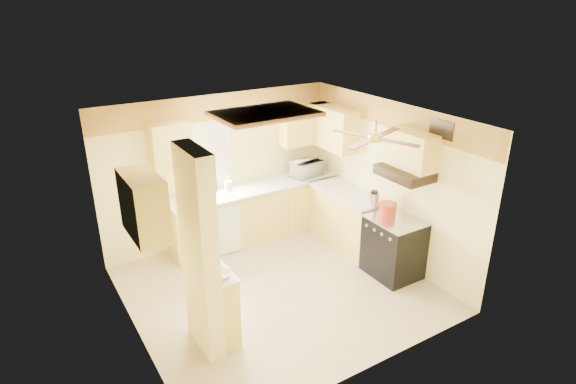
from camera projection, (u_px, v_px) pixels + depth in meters
floor at (279, 289)px, 6.95m from camera, size 4.00×4.00×0.00m
ceiling at (277, 119)px, 5.99m from camera, size 4.00×4.00×0.00m
wall_back at (220, 169)px, 7.96m from camera, size 4.00×0.00×4.00m
wall_front at (372, 276)px, 4.98m from camera, size 4.00×0.00×4.00m
wall_left at (128, 249)px, 5.50m from camera, size 0.00×3.80×3.80m
wall_right at (389, 182)px, 7.44m from camera, size 0.00×3.80×3.80m
wallpaper_border at (216, 107)px, 7.54m from camera, size 4.00×0.02×0.40m
partition_column at (200, 254)px, 5.38m from camera, size 0.20×0.70×2.50m
partition_ledge at (222, 307)px, 5.80m from camera, size 0.25×0.55×0.90m
ledge_top at (219, 274)px, 5.62m from camera, size 0.28×0.58×0.04m
lower_cabinets_back at (256, 213)px, 8.28m from camera, size 3.00×0.60×0.90m
lower_cabinets_right at (347, 218)px, 8.08m from camera, size 0.60×1.40×0.90m
countertop_back at (256, 188)px, 8.09m from camera, size 3.04×0.64×0.04m
countertop_right at (348, 193)px, 7.89m from camera, size 0.64×1.44×0.04m
dishwasher_panel at (224, 232)px, 7.67m from camera, size 0.58×0.02×0.80m
window at (205, 155)px, 7.71m from camera, size 0.92×0.02×1.02m
upper_cab_back_left at (170, 145)px, 7.18m from camera, size 0.60×0.35×0.70m
upper_cab_back_right at (304, 124)px, 8.35m from camera, size 0.90×0.35×0.70m
upper_cab_right at (333, 128)px, 8.11m from camera, size 0.35×1.00×0.70m
upper_cab_left_wall at (144, 206)px, 5.15m from camera, size 0.35×0.75×0.70m
upper_cab_over_stove at (411, 149)px, 6.66m from camera, size 0.35×0.76×0.52m
stove at (394, 247)px, 7.16m from camera, size 0.68×0.77×0.92m
range_hood at (404, 173)px, 6.74m from camera, size 0.50×0.76×0.14m
poster_menu at (206, 203)px, 5.21m from camera, size 0.02×0.42×0.57m
poster_nashville at (209, 256)px, 5.45m from camera, size 0.02×0.42×0.57m
ceiling_light_panel at (265, 114)px, 6.45m from camera, size 1.35×0.95×0.06m
ceiling_fan at (375, 137)px, 6.01m from camera, size 1.15×1.15×0.26m
vent_grate at (442, 129)px, 6.32m from camera, size 0.02×0.40×0.25m
microwave at (306, 168)px, 8.50m from camera, size 0.55×0.41×0.29m
bowl at (221, 275)px, 5.52m from camera, size 0.32×0.32×0.06m
dutch_oven at (388, 209)px, 7.10m from camera, size 0.27×0.27×0.18m
kettle at (374, 199)px, 7.32m from camera, size 0.16×0.16×0.25m
dish_rack at (193, 195)px, 7.55m from camera, size 0.43×0.33×0.24m
utensil_crock at (228, 186)px, 7.92m from camera, size 0.12×0.12×0.24m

